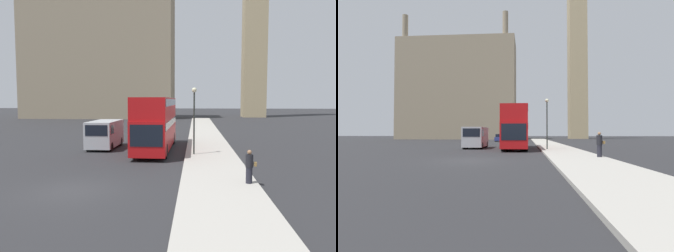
% 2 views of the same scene
% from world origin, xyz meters
% --- Properties ---
extents(ground_plane, '(300.00, 300.00, 0.00)m').
position_xyz_m(ground_plane, '(0.00, 0.00, 0.00)').
color(ground_plane, '#28282B').
extents(sidewalk_strip, '(3.87, 120.00, 0.15)m').
position_xyz_m(sidewalk_strip, '(6.94, 0.00, 0.07)').
color(sidewalk_strip, '#ADA89E').
rests_on(sidewalk_strip, ground_plane).
extents(building_block_distant, '(34.61, 13.32, 36.35)m').
position_xyz_m(building_block_distant, '(-16.89, 62.61, 14.94)').
color(building_block_distant, gray).
rests_on(building_block_distant, ground_plane).
extents(red_double_decker_bus, '(2.59, 11.47, 4.44)m').
position_xyz_m(red_double_decker_bus, '(2.45, 12.74, 2.49)').
color(red_double_decker_bus, '#B71114').
rests_on(red_double_decker_bus, ground_plane).
extents(white_van, '(2.19, 5.20, 2.42)m').
position_xyz_m(white_van, '(-2.20, 13.44, 1.30)').
color(white_van, '#B2B7BC').
rests_on(white_van, ground_plane).
extents(pedestrian, '(0.53, 0.37, 1.66)m').
position_xyz_m(pedestrian, '(8.41, 1.51, 0.98)').
color(pedestrian, '#23232D').
rests_on(pedestrian, sidewalk_strip).
extents(street_lamp, '(0.36, 0.36, 5.03)m').
position_xyz_m(street_lamp, '(5.65, 10.01, 3.51)').
color(street_lamp, '#2D332D').
rests_on(street_lamp, sidewalk_strip).
extents(parked_sedan, '(1.84, 4.35, 1.57)m').
position_xyz_m(parked_sedan, '(-2.04, 39.82, 0.70)').
color(parked_sedan, navy).
rests_on(parked_sedan, ground_plane).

